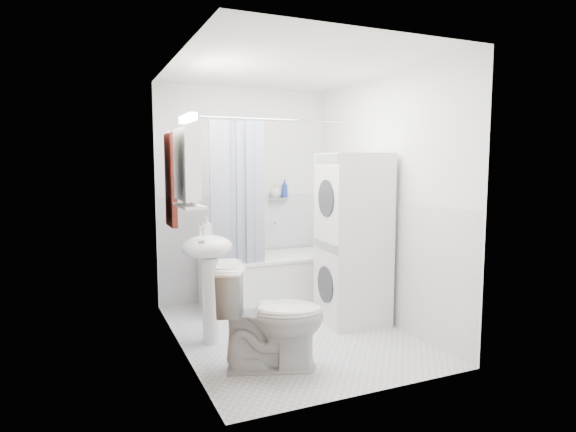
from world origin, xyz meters
name	(u,v)px	position (x,y,z in m)	size (l,w,h in m)	color
floor	(291,332)	(0.00, 0.00, 0.00)	(2.60, 2.60, 0.00)	silver
room_walls	(291,171)	(0.00, 0.00, 1.49)	(2.60, 2.60, 2.60)	white
wainscot	(278,263)	(0.00, 0.29, 0.60)	(1.98, 2.58, 2.58)	white
door	(201,241)	(-0.95, -0.55, 1.00)	(0.05, 2.00, 2.00)	brown
bathtub	(268,278)	(0.13, 0.92, 0.30)	(1.43, 0.68, 0.55)	white
tub_spout	(273,223)	(0.33, 1.25, 0.87)	(0.04, 0.04, 0.12)	silver
curtain_rod	(277,120)	(0.13, 0.64, 2.00)	(0.02, 0.02, 1.61)	silver
shower_curtain	(237,194)	(-0.30, 0.64, 1.25)	(0.55, 0.02, 1.45)	#142246
sink	(208,264)	(-0.75, 0.05, 0.70)	(0.44, 0.37, 1.04)	white
medicine_cabinet	(187,163)	(-0.90, 0.10, 1.57)	(0.13, 0.50, 0.71)	white
shelf	(190,206)	(-0.89, 0.10, 1.20)	(0.18, 0.54, 0.03)	silver
shower_caddy	(277,199)	(0.38, 1.24, 1.15)	(0.22, 0.06, 0.02)	silver
towel	(171,178)	(-0.94, 0.69, 1.42)	(0.07, 0.37, 0.90)	#541912
washer_dryer	(353,239)	(0.68, 0.04, 0.83)	(0.64, 0.63, 1.66)	white
toilet	(271,317)	(-0.45, -0.64, 0.40)	(0.46, 0.82, 0.80)	white
soap_pump	(207,232)	(-0.71, 0.25, 0.95)	(0.08, 0.17, 0.08)	gray
shelf_bottle	(193,202)	(-0.89, -0.05, 1.25)	(0.07, 0.18, 0.07)	gray
shelf_cup	(187,198)	(-0.89, 0.22, 1.26)	(0.10, 0.09, 0.10)	gray
shampoo_a	(275,192)	(0.35, 1.24, 1.23)	(0.13, 0.17, 0.13)	gray
shampoo_b	(285,194)	(0.47, 1.24, 1.20)	(0.08, 0.21, 0.08)	navy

